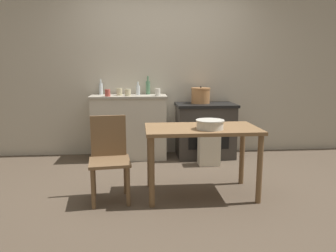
{
  "coord_description": "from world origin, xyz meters",
  "views": [
    {
      "loc": [
        -0.36,
        -3.47,
        1.33
      ],
      "look_at": [
        0.0,
        0.55,
        0.61
      ],
      "focal_mm": 35.0,
      "sensor_mm": 36.0,
      "label": 1
    }
  ],
  "objects_px": {
    "mixing_bowl_large": "(210,124)",
    "cup_mid_right": "(108,93)",
    "bottle_far_left": "(101,89)",
    "cup_center_left": "(119,92)",
    "chair": "(109,156)",
    "flour_sack": "(209,150)",
    "bottle_left": "(138,90)",
    "stove": "(205,130)",
    "stock_pot": "(201,96)",
    "cup_center": "(158,92)",
    "bottle_mid_left": "(148,87)",
    "cup_center_right": "(128,92)",
    "work_table": "(201,137)"
  },
  "relations": [
    {
      "from": "work_table",
      "to": "cup_center_left",
      "type": "distance_m",
      "value": 1.79
    },
    {
      "from": "flour_sack",
      "to": "cup_center",
      "type": "bearing_deg",
      "value": 153.79
    },
    {
      "from": "chair",
      "to": "cup_center_left",
      "type": "distance_m",
      "value": 1.61
    },
    {
      "from": "cup_center_left",
      "to": "mixing_bowl_large",
      "type": "bearing_deg",
      "value": -58.69
    },
    {
      "from": "chair",
      "to": "bottle_left",
      "type": "xyz_separation_m",
      "value": [
        0.3,
        1.57,
        0.56
      ]
    },
    {
      "from": "chair",
      "to": "bottle_left",
      "type": "height_order",
      "value": "bottle_left"
    },
    {
      "from": "stove",
      "to": "bottle_mid_left",
      "type": "bearing_deg",
      "value": 167.98
    },
    {
      "from": "bottle_far_left",
      "to": "bottle_mid_left",
      "type": "xyz_separation_m",
      "value": [
        0.7,
        -0.03,
        0.02
      ]
    },
    {
      "from": "chair",
      "to": "stock_pot",
      "type": "height_order",
      "value": "stock_pot"
    },
    {
      "from": "bottle_far_left",
      "to": "cup_center_left",
      "type": "distance_m",
      "value": 0.35
    },
    {
      "from": "chair",
      "to": "cup_center_right",
      "type": "bearing_deg",
      "value": 77.46
    },
    {
      "from": "stock_pot",
      "to": "cup_center",
      "type": "distance_m",
      "value": 0.67
    },
    {
      "from": "cup_mid_right",
      "to": "cup_center_left",
      "type": "bearing_deg",
      "value": 42.38
    },
    {
      "from": "chair",
      "to": "cup_center_left",
      "type": "height_order",
      "value": "cup_center_left"
    },
    {
      "from": "cup_center",
      "to": "cup_center_left",
      "type": "bearing_deg",
      "value": 168.12
    },
    {
      "from": "flour_sack",
      "to": "cup_mid_right",
      "type": "height_order",
      "value": "cup_mid_right"
    },
    {
      "from": "chair",
      "to": "bottle_mid_left",
      "type": "height_order",
      "value": "bottle_mid_left"
    },
    {
      "from": "bottle_far_left",
      "to": "cup_center_right",
      "type": "bearing_deg",
      "value": -35.4
    },
    {
      "from": "work_table",
      "to": "bottle_left",
      "type": "xyz_separation_m",
      "value": [
        -0.65,
        1.55,
        0.39
      ]
    },
    {
      "from": "chair",
      "to": "stove",
      "type": "bearing_deg",
      "value": 43.05
    },
    {
      "from": "bottle_left",
      "to": "cup_center",
      "type": "relative_size",
      "value": 1.86
    },
    {
      "from": "bottle_left",
      "to": "stock_pot",
      "type": "bearing_deg",
      "value": -0.89
    },
    {
      "from": "stove",
      "to": "cup_center_right",
      "type": "height_order",
      "value": "cup_center_right"
    },
    {
      "from": "bottle_far_left",
      "to": "stock_pot",
      "type": "bearing_deg",
      "value": -6.14
    },
    {
      "from": "chair",
      "to": "flour_sack",
      "type": "distance_m",
      "value": 1.67
    },
    {
      "from": "bottle_left",
      "to": "bottle_mid_left",
      "type": "height_order",
      "value": "bottle_mid_left"
    },
    {
      "from": "flour_sack",
      "to": "work_table",
      "type": "bearing_deg",
      "value": -106.61
    },
    {
      "from": "bottle_mid_left",
      "to": "cup_center_left",
      "type": "bearing_deg",
      "value": -157.41
    },
    {
      "from": "mixing_bowl_large",
      "to": "cup_mid_right",
      "type": "distance_m",
      "value": 1.86
    },
    {
      "from": "bottle_mid_left",
      "to": "cup_mid_right",
      "type": "distance_m",
      "value": 0.65
    },
    {
      "from": "mixing_bowl_large",
      "to": "cup_center",
      "type": "distance_m",
      "value": 1.57
    },
    {
      "from": "stove",
      "to": "cup_mid_right",
      "type": "xyz_separation_m",
      "value": [
        -1.42,
        -0.13,
        0.58
      ]
    },
    {
      "from": "flour_sack",
      "to": "cup_mid_right",
      "type": "xyz_separation_m",
      "value": [
        -1.38,
        0.31,
        0.77
      ]
    },
    {
      "from": "flour_sack",
      "to": "bottle_mid_left",
      "type": "height_order",
      "value": "bottle_mid_left"
    },
    {
      "from": "chair",
      "to": "bottle_left",
      "type": "bearing_deg",
      "value": 72.9
    },
    {
      "from": "chair",
      "to": "bottle_mid_left",
      "type": "distance_m",
      "value": 1.84
    },
    {
      "from": "cup_center_left",
      "to": "cup_mid_right",
      "type": "relative_size",
      "value": 1.06
    },
    {
      "from": "mixing_bowl_large",
      "to": "stock_pot",
      "type": "bearing_deg",
      "value": 82.56
    },
    {
      "from": "bottle_far_left",
      "to": "cup_center",
      "type": "bearing_deg",
      "value": -20.83
    },
    {
      "from": "chair",
      "to": "mixing_bowl_large",
      "type": "bearing_deg",
      "value": -11.58
    },
    {
      "from": "stove",
      "to": "flour_sack",
      "type": "xyz_separation_m",
      "value": [
        -0.03,
        -0.44,
        -0.19
      ]
    },
    {
      "from": "bottle_left",
      "to": "bottle_mid_left",
      "type": "xyz_separation_m",
      "value": [
        0.15,
        0.12,
        0.03
      ]
    },
    {
      "from": "chair",
      "to": "bottle_far_left",
      "type": "bearing_deg",
      "value": 91.99
    },
    {
      "from": "stove",
      "to": "chair",
      "type": "xyz_separation_m",
      "value": [
        -1.29,
        -1.51,
        0.05
      ]
    },
    {
      "from": "chair",
      "to": "cup_mid_right",
      "type": "xyz_separation_m",
      "value": [
        -0.13,
        1.37,
        0.53
      ]
    },
    {
      "from": "mixing_bowl_large",
      "to": "cup_center_left",
      "type": "distance_m",
      "value": 1.89
    },
    {
      "from": "flour_sack",
      "to": "mixing_bowl_large",
      "type": "bearing_deg",
      "value": -102.2
    },
    {
      "from": "bottle_left",
      "to": "cup_center_right",
      "type": "bearing_deg",
      "value": -134.78
    },
    {
      "from": "cup_center_right",
      "to": "mixing_bowl_large",
      "type": "bearing_deg",
      "value": -60.63
    },
    {
      "from": "stove",
      "to": "cup_center_left",
      "type": "relative_size",
      "value": 8.37
    }
  ]
}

